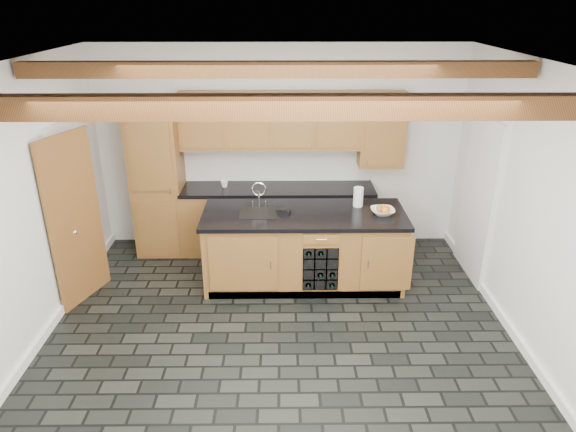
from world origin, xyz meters
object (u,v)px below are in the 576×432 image
island (304,248)px  kitchen_scale (283,211)px  fruit_bowl (383,211)px  paper_towel (358,197)px

island → kitchen_scale: (-0.26, 0.03, 0.49)m
fruit_bowl → paper_towel: size_ratio=1.15×
kitchen_scale → paper_towel: paper_towel is taller
island → paper_towel: size_ratio=10.11×
kitchen_scale → fruit_bowl: bearing=13.1°
island → paper_towel: paper_towel is taller
island → kitchen_scale: 0.55m
kitchen_scale → paper_towel: (0.93, 0.19, 0.10)m
island → paper_towel: (0.67, 0.22, 0.59)m
kitchen_scale → fruit_bowl: size_ratio=0.65×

